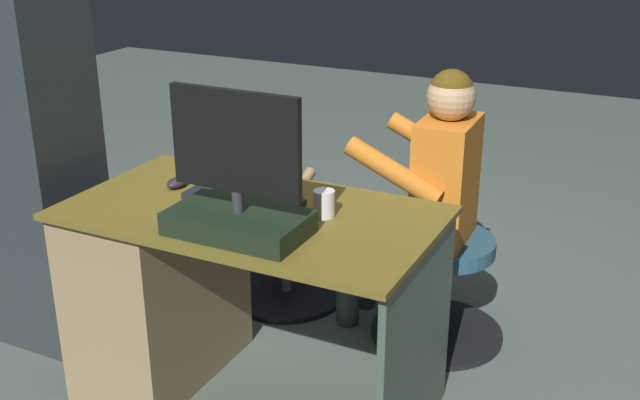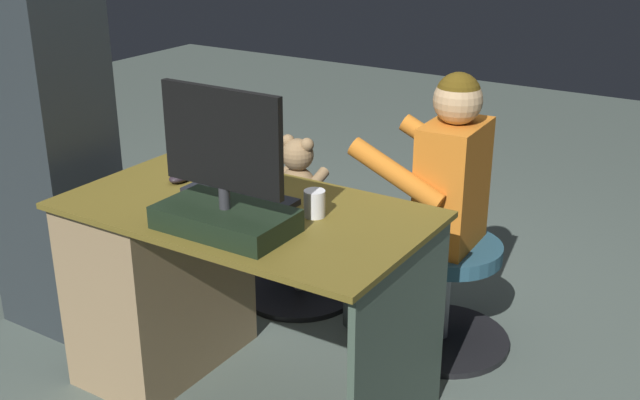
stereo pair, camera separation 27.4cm
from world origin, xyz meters
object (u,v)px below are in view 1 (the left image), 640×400
cup (324,203)px  teddy_bear (286,174)px  person (425,184)px  tv_remote (205,201)px  office_chair_teddy (286,246)px  visitor_chair (439,281)px  keyboard (243,199)px  desk (177,283)px  monitor (238,197)px  computer_mouse (177,182)px

cup → teddy_bear: 0.88m
teddy_bear → person: size_ratio=0.28×
tv_remote → person: (-0.54, -0.73, -0.09)m
tv_remote → office_chair_teddy: 0.92m
visitor_chair → keyboard: bearing=51.7°
keyboard → person: size_ratio=0.37×
visitor_chair → person: bearing=-2.3°
office_chair_teddy → desk: bearing=86.1°
monitor → cup: size_ratio=5.08×
computer_mouse → desk: bearing=107.3°
computer_mouse → tv_remote: bearing=153.8°
computer_mouse → tv_remote: (-0.18, 0.09, -0.01)m
tv_remote → person: bearing=-143.7°
monitor → person: size_ratio=0.40×
computer_mouse → cup: cup is taller
office_chair_teddy → monitor: bearing=110.6°
teddy_bear → visitor_chair: teddy_bear is taller
cup → visitor_chair: size_ratio=0.16×
desk → computer_mouse: bearing=-72.7°
tv_remote → office_chair_teddy: tv_remote is taller
cup → person: size_ratio=0.08×
keyboard → cup: bearing=-178.7°
office_chair_teddy → teddy_bear: 0.34m
person → cup: bearing=79.1°
desk → person: person is taller
tv_remote → monitor: bearing=128.4°
desk → visitor_chair: size_ratio=2.27×
keyboard → office_chair_teddy: 0.88m
person → visitor_chair: bearing=177.7°
teddy_bear → desk: bearing=86.2°
monitor → keyboard: size_ratio=1.09×
keyboard → tv_remote: size_ratio=2.80×
computer_mouse → person: person is taller
cup → office_chair_teddy: cup is taller
person → monitor: bearing=71.3°
office_chair_teddy → visitor_chair: bearing=177.7°
keyboard → teddy_bear: bearing=-72.7°
monitor → tv_remote: size_ratio=3.04×
visitor_chair → monitor: bearing=66.4°
monitor → keyboard: bearing=-61.3°
computer_mouse → teddy_bear: computer_mouse is taller
desk → visitor_chair: (-0.78, -0.71, -0.14)m
desk → teddy_bear: 0.78m
monitor → person: bearing=-108.7°
desk → office_chair_teddy: size_ratio=2.30×
computer_mouse → monitor: bearing=149.0°
keyboard → tv_remote: (0.11, 0.07, -0.00)m
monitor → teddy_bear: monitor is taller
cup → tv_remote: bearing=10.9°
keyboard → teddy_bear: keyboard is taller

